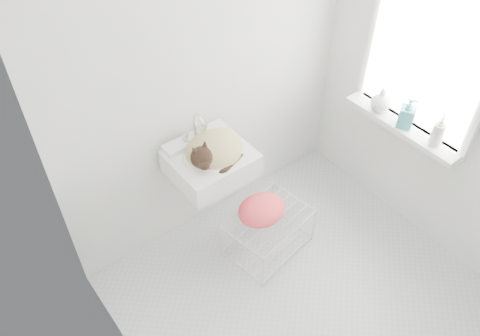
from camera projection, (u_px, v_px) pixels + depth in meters
floor at (301, 293)px, 3.33m from camera, size 2.20×2.00×0.02m
back_wall at (208, 71)px, 3.03m from camera, size 2.20×0.02×2.50m
right_wall at (454, 83)px, 2.94m from camera, size 0.02×2.00×2.50m
left_wall at (126, 271)px, 1.98m from camera, size 0.02×2.00×2.50m
window_glass at (429, 55)px, 2.98m from camera, size 0.01×0.80×1.00m
window_frame at (428, 56)px, 2.98m from camera, size 0.04×0.90×1.10m
windowsill at (402, 126)px, 3.31m from camera, size 0.16×0.88×0.04m
sink at (210, 154)px, 3.08m from camera, size 0.50×0.44×0.20m
faucet at (193, 122)px, 3.09m from camera, size 0.18×0.13×0.18m
cat at (214, 150)px, 3.05m from camera, size 0.41×0.33×0.25m
wire_rack at (268, 234)px, 3.51m from camera, size 0.62×0.48×0.34m
towel at (261, 214)px, 3.36m from camera, size 0.36×0.27×0.14m
bottle_a at (434, 145)px, 3.14m from camera, size 0.10×0.10×0.19m
bottle_b at (404, 126)px, 3.28m from camera, size 0.13×0.13×0.22m
bottle_c at (379, 110)px, 3.40m from camera, size 0.20×0.20×0.18m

